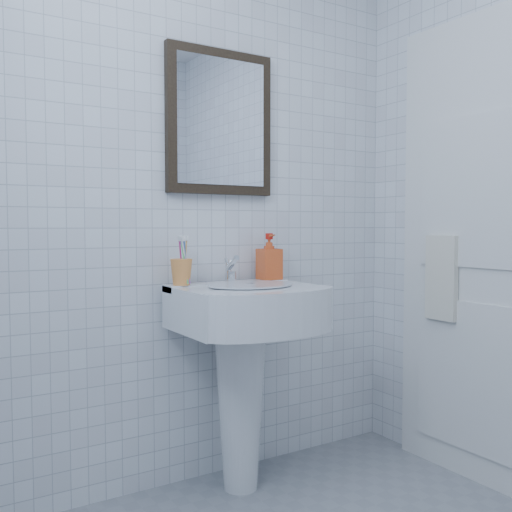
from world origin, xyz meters
TOP-DOWN VIEW (x-y plane):
  - wall_back at (0.00, 1.20)m, footprint 2.20×0.02m
  - washbasin at (0.17, 0.99)m, footprint 0.57×0.41m
  - faucet at (0.17, 1.09)m, footprint 0.05×0.10m
  - toothbrush_cup at (-0.06, 1.09)m, footprint 0.09×0.09m
  - soap_dispenser at (0.38, 1.11)m, footprint 0.10×0.10m
  - wall_mirror at (0.17, 1.18)m, footprint 0.50×0.04m
  - bathroom_door at (1.08, 0.55)m, footprint 0.04×0.80m
  - towel_ring at (1.06, 0.71)m, footprint 0.01×0.18m
  - hand_towel at (1.04, 0.71)m, footprint 0.03×0.16m

SIDE VIEW (x-z plane):
  - washbasin at x=0.17m, z-range 0.15..1.02m
  - hand_towel at x=1.04m, z-range 0.68..1.06m
  - faucet at x=0.17m, z-range 0.85..0.97m
  - toothbrush_cup at x=-0.06m, z-range 0.86..0.97m
  - soap_dispenser at x=0.38m, z-range 0.86..1.07m
  - bathroom_door at x=1.08m, z-range 0.00..2.00m
  - towel_ring at x=1.06m, z-range 0.96..1.14m
  - wall_back at x=0.00m, z-range 0.00..2.50m
  - wall_mirror at x=0.17m, z-range 1.24..1.86m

